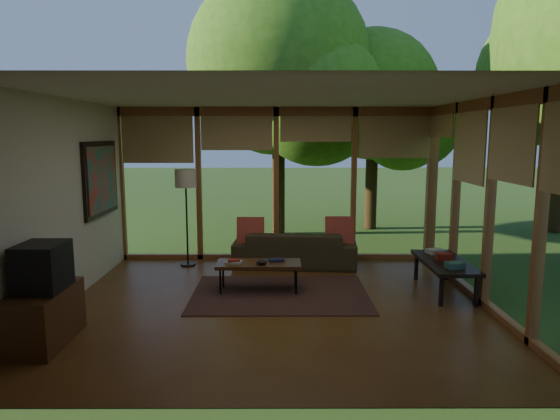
{
  "coord_description": "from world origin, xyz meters",
  "views": [
    {
      "loc": [
        0.04,
        -6.31,
        2.23
      ],
      "look_at": [
        0.06,
        0.7,
        1.16
      ],
      "focal_mm": 32.0,
      "sensor_mm": 36.0,
      "label": 1
    }
  ],
  "objects_px": {
    "side_console": "(445,264)",
    "sofa": "(295,248)",
    "television": "(42,267)",
    "coffee_table": "(259,265)",
    "media_cabinet": "(44,317)",
    "floor_lamp": "(186,184)"
  },
  "relations": [
    {
      "from": "side_console",
      "to": "sofa",
      "type": "bearing_deg",
      "value": 145.35
    },
    {
      "from": "television",
      "to": "coffee_table",
      "type": "xyz_separation_m",
      "value": [
        2.21,
        1.8,
        -0.46
      ]
    },
    {
      "from": "media_cabinet",
      "to": "side_console",
      "type": "relative_size",
      "value": 0.71
    },
    {
      "from": "media_cabinet",
      "to": "coffee_table",
      "type": "xyz_separation_m",
      "value": [
        2.23,
        1.8,
        0.09
      ]
    },
    {
      "from": "media_cabinet",
      "to": "coffee_table",
      "type": "height_order",
      "value": "media_cabinet"
    },
    {
      "from": "sofa",
      "to": "side_console",
      "type": "relative_size",
      "value": 1.48
    },
    {
      "from": "floor_lamp",
      "to": "side_console",
      "type": "xyz_separation_m",
      "value": [
        3.92,
        -1.47,
        -1.0
      ]
    },
    {
      "from": "floor_lamp",
      "to": "side_console",
      "type": "bearing_deg",
      "value": -20.57
    },
    {
      "from": "media_cabinet",
      "to": "television",
      "type": "bearing_deg",
      "value": 0.0
    },
    {
      "from": "sofa",
      "to": "media_cabinet",
      "type": "bearing_deg",
      "value": 53.41
    },
    {
      "from": "coffee_table",
      "to": "side_console",
      "type": "distance_m",
      "value": 2.64
    },
    {
      "from": "sofa",
      "to": "television",
      "type": "bearing_deg",
      "value": 53.62
    },
    {
      "from": "media_cabinet",
      "to": "floor_lamp",
      "type": "xyz_separation_m",
      "value": [
        0.95,
        3.24,
        1.11
      ]
    },
    {
      "from": "side_console",
      "to": "media_cabinet",
      "type": "bearing_deg",
      "value": -160.01
    },
    {
      "from": "side_console",
      "to": "television",
      "type": "bearing_deg",
      "value": -159.94
    },
    {
      "from": "media_cabinet",
      "to": "sofa",
      "type": "bearing_deg",
      "value": 49.03
    },
    {
      "from": "sofa",
      "to": "coffee_table",
      "type": "distance_m",
      "value": 1.52
    },
    {
      "from": "sofa",
      "to": "floor_lamp",
      "type": "height_order",
      "value": "floor_lamp"
    },
    {
      "from": "floor_lamp",
      "to": "coffee_table",
      "type": "relative_size",
      "value": 1.38
    },
    {
      "from": "television",
      "to": "sofa",
      "type": "bearing_deg",
      "value": 49.23
    },
    {
      "from": "television",
      "to": "coffee_table",
      "type": "distance_m",
      "value": 2.89
    },
    {
      "from": "television",
      "to": "side_console",
      "type": "distance_m",
      "value": 5.18
    }
  ]
}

